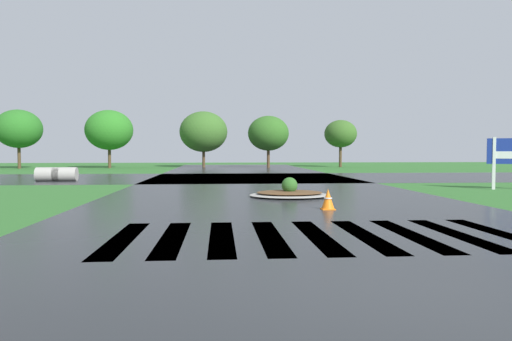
{
  "coord_description": "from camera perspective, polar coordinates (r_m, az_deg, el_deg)",
  "views": [
    {
      "loc": [
        -1.83,
        -4.46,
        1.6
      ],
      "look_at": [
        -0.81,
        8.56,
        1.05
      ],
      "focal_mm": 32.59,
      "sensor_mm": 36.0,
      "label": 1
    }
  ],
  "objects": [
    {
      "name": "ground_plane",
      "position": [
        5.09,
        17.6,
        -16.65
      ],
      "size": [
        120.0,
        120.0,
        0.1
      ],
      "primitive_type": "cube",
      "color": "#2D6628"
    },
    {
      "name": "asphalt_roadway",
      "position": [
        14.66,
        2.74,
        -3.86
      ],
      "size": [
        11.83,
        80.0,
        0.01
      ],
      "primitive_type": "cube",
      "color": "#232628",
      "rests_on": "ground"
    },
    {
      "name": "asphalt_cross_road",
      "position": [
        27.89,
        -0.69,
        -0.88
      ],
      "size": [
        90.0,
        10.64,
        0.01
      ],
      "primitive_type": "cube",
      "color": "#232628",
      "rests_on": "ground"
    },
    {
      "name": "crosswalk_stripes",
      "position": [
        8.91,
        7.54,
        -7.96
      ],
      "size": [
        7.65,
        3.59,
        0.01
      ],
      "color": "white",
      "rests_on": "ground"
    },
    {
      "name": "median_island",
      "position": [
        16.35,
        4.14,
        -2.77
      ],
      "size": [
        2.83,
        2.38,
        0.68
      ],
      "color": "#9E9B93",
      "rests_on": "ground"
    },
    {
      "name": "drainage_pipe_stack",
      "position": [
        26.86,
        -23.27,
        -0.42
      ],
      "size": [
        2.08,
        0.78,
        0.74
      ],
      "color": "#9E9B93",
      "rests_on": "ground"
    },
    {
      "name": "traffic_cone",
      "position": [
        12.86,
        8.83,
        -3.55
      ],
      "size": [
        0.37,
        0.37,
        0.57
      ],
      "color": "orange",
      "rests_on": "ground"
    },
    {
      "name": "background_treeline",
      "position": [
        45.15,
        -10.42,
        4.76
      ],
      "size": [
        33.94,
        6.41,
        5.49
      ],
      "color": "#4C3823",
      "rests_on": "ground"
    }
  ]
}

